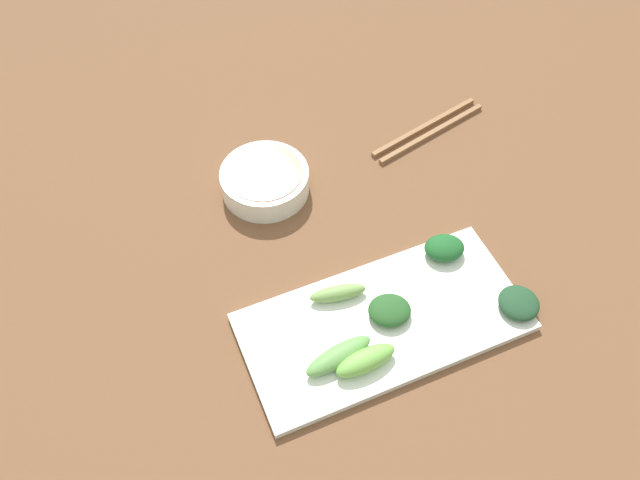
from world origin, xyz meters
TOP-DOWN VIEW (x-y plane):
  - tabletop at (0.00, 0.00)m, footprint 2.10×2.10m
  - sauce_bowl at (-0.18, -0.04)m, footprint 0.14×0.14m
  - serving_plate at (0.12, 0.02)m, footprint 0.19×0.39m
  - broccoli_leafy_0 at (0.11, 0.04)m, footprint 0.07×0.07m
  - broccoli_leafy_1 at (0.17, 0.21)m, footprint 0.06×0.06m
  - broccoli_stalk_2 at (0.15, -0.06)m, footprint 0.04×0.10m
  - broccoli_stalk_3 at (0.06, -0.02)m, footprint 0.04×0.08m
  - broccoli_stalk_4 at (0.17, -0.03)m, footprint 0.04×0.09m
  - broccoli_leafy_5 at (0.05, 0.16)m, footprint 0.06×0.07m
  - chopsticks at (-0.19, 0.26)m, footprint 0.08×0.23m

SIDE VIEW (x-z plane):
  - tabletop at x=0.00m, z-range 0.00..0.02m
  - chopsticks at x=-0.19m, z-range 0.02..0.03m
  - serving_plate at x=0.12m, z-range 0.02..0.03m
  - broccoli_leafy_1 at x=0.17m, z-range 0.03..0.05m
  - broccoli_stalk_3 at x=0.06m, z-range 0.03..0.05m
  - broccoli_leafy_0 at x=0.11m, z-range 0.03..0.05m
  - broccoli_stalk_2 at x=0.15m, z-range 0.03..0.05m
  - sauce_bowl at x=-0.18m, z-range 0.02..0.06m
  - broccoli_leafy_5 at x=0.05m, z-range 0.03..0.06m
  - broccoli_stalk_4 at x=0.17m, z-range 0.03..0.06m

